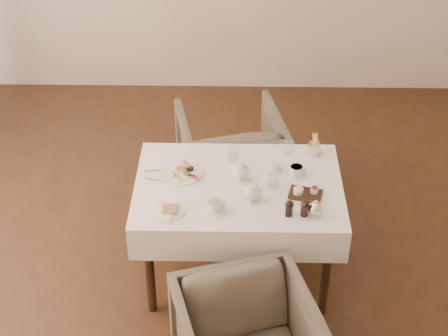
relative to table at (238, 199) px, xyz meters
The scene contains 19 objects.
table is the anchor object (origin of this frame).
armchair_far 0.94m from the table, 93.50° to the left, with size 0.74×0.76×0.69m, color #51483B.
breakfast_plate 0.39m from the table, 163.86° to the left, with size 0.26×0.26×0.03m.
side_plate 0.52m from the table, 145.76° to the right, with size 0.20×0.19×0.02m.
teapot_centre 0.19m from the table, 78.94° to the left, with size 0.15×0.12×0.12m, color white, non-canonical shape.
teapot_front 0.25m from the table, 62.72° to the right, with size 0.15×0.12×0.12m, color white, non-canonical shape.
creamer 0.31m from the table, 31.58° to the left, with size 0.06×0.06×0.07m, color white.
teacup_near 0.32m from the table, 118.57° to the right, with size 0.13×0.13×0.07m.
teacup_far 0.40m from the table, 15.90° to the left, with size 0.13×0.13×0.06m.
glass_left 0.31m from the table, 97.63° to the left, with size 0.07×0.07×0.10m, color silver.
glass_mid 0.27m from the table, ahead, with size 0.07×0.07×0.10m, color silver.
glass_right 0.49m from the table, 45.62° to the left, with size 0.06×0.06×0.09m, color silver.
condiment_board 0.43m from the table, 14.29° to the right, with size 0.22×0.17×0.05m.
pepper_mill_left 0.45m from the table, 44.91° to the right, with size 0.05×0.05×0.11m, color black, non-canonical shape.
pepper_mill_right 0.51m from the table, 37.15° to the right, with size 0.05×0.05×0.11m, color black, non-canonical shape.
silver_pot 0.56m from the table, 32.68° to the right, with size 0.10×0.08×0.11m, color white, non-canonical shape.
fries_cup 0.61m from the table, 33.46° to the left, with size 0.08×0.08×0.16m.
cutlery_fork 0.54m from the table, 165.67° to the left, with size 0.01×0.18×0.00m, color silver.
cutlery_knife 0.51m from the table, behind, with size 0.01×0.17×0.00m, color silver.
Camera 1 is at (0.14, -3.38, 3.34)m, focal length 55.00 mm.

